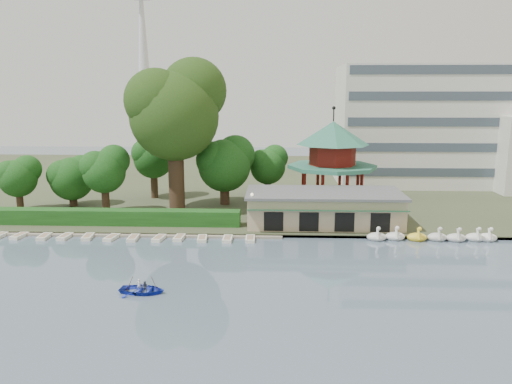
# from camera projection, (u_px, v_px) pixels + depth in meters

# --- Properties ---
(ground_plane) EXTENTS (220.00, 220.00, 0.00)m
(ground_plane) POSITION_uv_depth(u_px,v_px,m) (221.00, 299.00, 39.36)
(ground_plane) COLOR slate
(ground_plane) RESTS_ON ground
(shore) EXTENTS (220.00, 70.00, 0.40)m
(shore) POSITION_uv_depth(u_px,v_px,m) (253.00, 181.00, 90.26)
(shore) COLOR #424930
(shore) RESTS_ON ground
(embankment) EXTENTS (220.00, 0.60, 0.30)m
(embankment) POSITION_uv_depth(u_px,v_px,m) (238.00, 235.00, 56.28)
(embankment) COLOR gray
(embankment) RESTS_ON ground
(dock) EXTENTS (34.00, 1.60, 0.24)m
(dock) POSITION_uv_depth(u_px,v_px,m) (133.00, 234.00, 56.66)
(dock) COLOR gray
(dock) RESTS_ON ground
(boathouse) EXTENTS (18.60, 9.39, 3.90)m
(boathouse) POSITION_uv_depth(u_px,v_px,m) (324.00, 207.00, 60.02)
(boathouse) COLOR tan
(boathouse) RESTS_ON shore
(pavilion) EXTENTS (12.40, 12.40, 13.50)m
(pavilion) POSITION_uv_depth(u_px,v_px,m) (332.00, 155.00, 68.76)
(pavilion) COLOR tan
(pavilion) RESTS_ON shore
(office_building) EXTENTS (38.00, 18.00, 20.00)m
(office_building) POSITION_uv_depth(u_px,v_px,m) (445.00, 130.00, 84.14)
(office_building) COLOR silver
(office_building) RESTS_ON shore
(broadcast_tower) EXTENTS (8.00, 8.00, 96.00)m
(broadcast_tower) POSITION_uv_depth(u_px,v_px,m) (143.00, 39.00, 171.48)
(broadcast_tower) COLOR silver
(broadcast_tower) RESTS_ON ground
(hedge) EXTENTS (30.00, 2.00, 1.80)m
(hedge) POSITION_uv_depth(u_px,v_px,m) (115.00, 217.00, 59.78)
(hedge) COLOR #1D5119
(hedge) RESTS_ON shore
(lamp_post) EXTENTS (0.36, 0.36, 4.28)m
(lamp_post) POSITION_uv_depth(u_px,v_px,m) (252.00, 204.00, 57.26)
(lamp_post) COLOR black
(lamp_post) RESTS_ON shore
(big_tree) EXTENTS (12.75, 11.88, 20.13)m
(big_tree) POSITION_uv_depth(u_px,v_px,m) (176.00, 108.00, 64.57)
(big_tree) COLOR #3A281C
(big_tree) RESTS_ON shore
(small_trees) EXTENTS (38.63, 15.80, 9.70)m
(small_trees) POSITION_uv_depth(u_px,v_px,m) (158.00, 166.00, 69.59)
(small_trees) COLOR #3A281C
(small_trees) RESTS_ON shore
(swan_boats) EXTENTS (14.22, 2.08, 1.92)m
(swan_boats) POSITION_uv_depth(u_px,v_px,m) (435.00, 237.00, 54.70)
(swan_boats) COLOR white
(swan_boats) RESTS_ON ground
(moored_rowboats) EXTENTS (29.43, 2.71, 0.36)m
(moored_rowboats) POSITION_uv_depth(u_px,v_px,m) (123.00, 237.00, 55.28)
(moored_rowboats) COLOR white
(moored_rowboats) RESTS_ON ground
(rowboat_with_passengers) EXTENTS (5.45, 4.11, 2.01)m
(rowboat_with_passengers) POSITION_uv_depth(u_px,v_px,m) (142.00, 287.00, 40.38)
(rowboat_with_passengers) COLOR #1C2FB3
(rowboat_with_passengers) RESTS_ON ground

